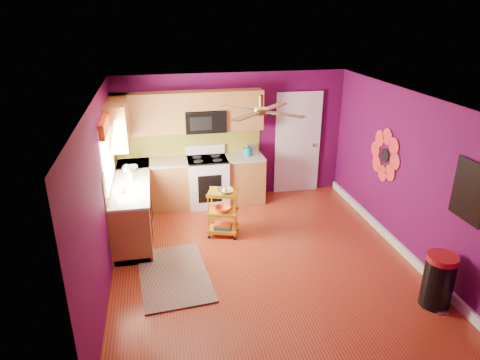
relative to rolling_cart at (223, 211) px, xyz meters
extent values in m
plane|color=maroon|center=(0.46, -0.86, -0.45)|extent=(5.00, 5.00, 0.00)
cube|color=#510941|center=(0.46, 1.64, 0.80)|extent=(4.50, 0.04, 2.50)
cube|color=#510941|center=(0.46, -3.36, 0.80)|extent=(4.50, 0.04, 2.50)
cube|color=#510941|center=(-1.79, -0.86, 0.80)|extent=(0.04, 5.00, 2.50)
cube|color=#510941|center=(2.71, -0.86, 0.80)|extent=(0.04, 5.00, 2.50)
cube|color=silver|center=(0.46, -0.86, 2.05)|extent=(4.50, 5.00, 0.04)
cube|color=white|center=(2.68, -0.86, -0.38)|extent=(0.05, 4.90, 0.14)
cube|color=brown|center=(-1.49, 0.49, 0.00)|extent=(0.60, 2.30, 0.90)
cube|color=brown|center=(-0.39, 1.34, 0.00)|extent=(2.80, 0.60, 0.90)
cube|color=beige|center=(-1.49, 0.49, 0.47)|extent=(0.63, 2.30, 0.04)
cube|color=beige|center=(-0.39, 1.34, 0.47)|extent=(2.80, 0.63, 0.04)
cube|color=black|center=(-1.49, 0.49, -0.40)|extent=(0.54, 2.30, 0.10)
cube|color=black|center=(-0.39, 1.34, -0.40)|extent=(2.80, 0.54, 0.10)
cube|color=white|center=(-0.09, 1.31, 0.01)|extent=(0.76, 0.66, 0.92)
cube|color=black|center=(-0.09, 1.31, 0.47)|extent=(0.76, 0.62, 0.03)
cube|color=white|center=(-0.09, 1.59, 0.59)|extent=(0.76, 0.06, 0.18)
cube|color=black|center=(-0.09, 0.98, 0.00)|extent=(0.45, 0.02, 0.55)
cube|color=brown|center=(-1.13, 1.47, 1.37)|extent=(1.32, 0.33, 0.75)
cube|color=brown|center=(0.65, 1.47, 1.37)|extent=(0.72, 0.33, 0.75)
cube|color=brown|center=(-0.09, 1.47, 1.58)|extent=(0.76, 0.33, 0.34)
cube|color=brown|center=(-1.63, 0.99, 1.37)|extent=(0.33, 1.30, 0.75)
cube|color=black|center=(-0.09, 1.44, 1.20)|extent=(0.76, 0.38, 0.40)
cube|color=#666C18|center=(-0.39, 1.63, 0.74)|extent=(2.80, 0.01, 0.51)
cube|color=#666C18|center=(-1.78, 0.49, 0.74)|extent=(0.01, 2.30, 0.51)
cube|color=white|center=(-1.77, 0.19, 1.10)|extent=(0.03, 1.20, 1.00)
cube|color=#ED4E15|center=(-1.74, 0.19, 1.57)|extent=(0.08, 1.35, 0.22)
cube|color=white|center=(1.81, 1.61, 0.57)|extent=(0.85, 0.04, 2.05)
cube|color=white|center=(1.81, 1.59, 0.57)|extent=(0.95, 0.02, 2.15)
sphere|color=#BF8C3F|center=(2.13, 1.56, 0.55)|extent=(0.07, 0.07, 0.07)
cylinder|color=black|center=(2.69, -0.26, 0.90)|extent=(0.01, 0.24, 0.24)
cube|color=teal|center=(2.69, -2.26, 1.10)|extent=(0.03, 0.52, 0.72)
cube|color=black|center=(2.67, -2.26, 1.10)|extent=(0.01, 0.56, 0.76)
cylinder|color=#BF8C3F|center=(0.46, -0.66, 1.97)|extent=(0.06, 0.06, 0.16)
cylinder|color=#BF8C3F|center=(0.46, -0.66, 1.83)|extent=(0.20, 0.20, 0.08)
cube|color=#4C2D19|center=(0.73, -0.40, 1.83)|extent=(0.47, 0.47, 0.01)
cube|color=#4C2D19|center=(0.19, -0.40, 1.83)|extent=(0.47, 0.47, 0.01)
cube|color=#4C2D19|center=(0.19, -0.93, 1.83)|extent=(0.47, 0.47, 0.01)
cube|color=#4C2D19|center=(0.73, -0.93, 1.83)|extent=(0.47, 0.47, 0.01)
cube|color=black|center=(-0.90, -1.05, -0.44)|extent=(1.10, 1.66, 0.02)
cylinder|color=gold|center=(-0.26, -0.07, -0.04)|extent=(0.02, 0.02, 0.75)
cylinder|color=gold|center=(0.15, -0.21, -0.04)|extent=(0.02, 0.02, 0.75)
cylinder|color=gold|center=(-0.17, 0.21, -0.04)|extent=(0.02, 0.02, 0.75)
cylinder|color=gold|center=(0.25, 0.08, -0.04)|extent=(0.02, 0.02, 0.75)
sphere|color=black|center=(-0.26, -0.07, -0.43)|extent=(0.05, 0.05, 0.05)
sphere|color=black|center=(0.15, -0.21, -0.43)|extent=(0.05, 0.05, 0.05)
sphere|color=black|center=(-0.17, 0.21, -0.43)|extent=(0.05, 0.05, 0.05)
sphere|color=black|center=(0.25, 0.08, -0.43)|extent=(0.05, 0.05, 0.05)
cube|color=gold|center=(-0.01, 0.00, 0.32)|extent=(0.57, 0.49, 0.03)
cube|color=gold|center=(-0.01, 0.00, -0.03)|extent=(0.57, 0.49, 0.03)
cube|color=gold|center=(-0.01, 0.00, -0.35)|extent=(0.57, 0.49, 0.03)
imported|color=beige|center=(0.04, -0.01, 0.36)|extent=(0.34, 0.34, 0.07)
sphere|color=yellow|center=(0.04, -0.01, 0.38)|extent=(0.09, 0.09, 0.09)
imported|color=#ED4E15|center=(-0.01, 0.00, 0.03)|extent=(0.35, 0.35, 0.09)
cube|color=navy|center=(-0.01, 0.00, -0.32)|extent=(0.34, 0.29, 0.04)
cube|color=#267233|center=(-0.01, 0.00, -0.28)|extent=(0.34, 0.29, 0.03)
cube|color=#ED4E15|center=(-0.01, 0.00, -0.25)|extent=(0.34, 0.29, 0.03)
cylinder|color=black|center=(2.41, -2.37, -0.12)|extent=(0.48, 0.48, 0.66)
cylinder|color=#A4171A|center=(2.41, -2.37, 0.25)|extent=(0.39, 0.39, 0.08)
cube|color=beige|center=(2.41, -2.56, -0.44)|extent=(0.15, 0.10, 0.03)
cylinder|color=teal|center=(0.71, 1.35, 0.57)|extent=(0.18, 0.18, 0.16)
sphere|color=teal|center=(0.71, 1.35, 0.67)|extent=(0.06, 0.06, 0.06)
cube|color=beige|center=(0.81, 1.44, 0.58)|extent=(0.22, 0.15, 0.18)
imported|color=#EA3F72|center=(-1.49, 0.52, 0.58)|extent=(0.08, 0.09, 0.19)
imported|color=white|center=(-1.55, 0.79, 0.58)|extent=(0.14, 0.14, 0.18)
imported|color=white|center=(-1.51, 0.96, 0.52)|extent=(0.27, 0.27, 0.07)
imported|color=white|center=(-1.62, -0.05, 0.54)|extent=(0.14, 0.14, 0.11)
camera|label=1|loc=(-0.98, -6.38, 3.17)|focal=32.00mm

